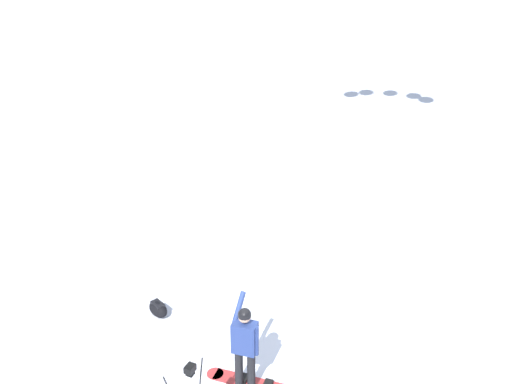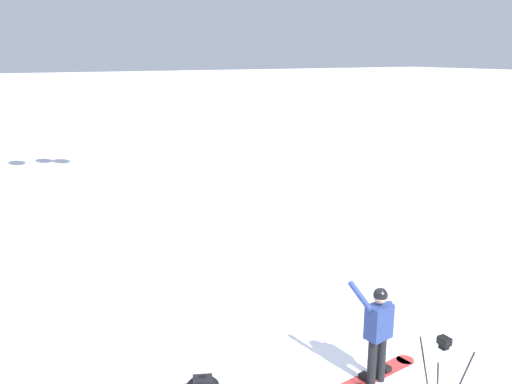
% 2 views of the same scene
% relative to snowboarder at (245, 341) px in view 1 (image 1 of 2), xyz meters
% --- Properties ---
extents(ground_plane, '(300.00, 300.00, 0.00)m').
position_rel_snowboarder_xyz_m(ground_plane, '(-0.13, 0.78, -0.97)').
color(ground_plane, white).
extents(snowboarder, '(0.54, 0.62, 1.63)m').
position_rel_snowboarder_xyz_m(snowboarder, '(0.00, 0.00, 0.00)').
color(snowboarder, black).
rests_on(snowboarder, ground_plane).
extents(snowboard, '(1.79, 0.48, 0.10)m').
position_rel_snowboarder_xyz_m(snowboard, '(0.13, 0.14, -0.95)').
color(snowboard, '#B23333').
rests_on(snowboard, ground_plane).
extents(gear_bag_large, '(0.57, 0.45, 0.31)m').
position_rel_snowboarder_xyz_m(gear_bag_large, '(-2.51, 1.03, -0.81)').
color(gear_bag_large, black).
rests_on(gear_bag_large, ground_plane).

